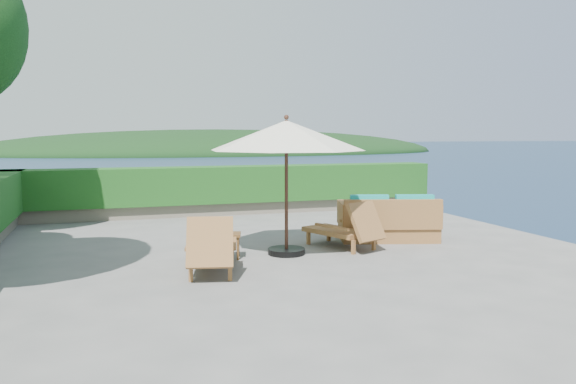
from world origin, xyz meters
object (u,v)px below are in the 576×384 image
object	(u,v)px
patio_umbrella	(286,137)
lounge_right	(346,228)
side_table	(229,238)
lounge_left	(212,248)
wicker_loveseat	(389,222)

from	to	relation	value
patio_umbrella	lounge_right	world-z (taller)	patio_umbrella
side_table	patio_umbrella	bearing A→B (deg)	-0.53
lounge_left	lounge_right	size ratio (longest dim) A/B	1.02
lounge_right	side_table	world-z (taller)	lounge_right
patio_umbrella	side_table	world-z (taller)	patio_umbrella
side_table	lounge_left	bearing A→B (deg)	-115.67
lounge_left	wicker_loveseat	xyz separation A→B (m)	(4.09, 1.67, -0.03)
wicker_loveseat	side_table	bearing A→B (deg)	-154.17
lounge_left	wicker_loveseat	size ratio (longest dim) A/B	0.81
patio_umbrella	lounge_left	distance (m)	2.61
lounge_right	lounge_left	bearing A→B (deg)	179.24
lounge_left	side_table	size ratio (longest dim) A/B	3.52
patio_umbrella	side_table	distance (m)	2.14
side_table	lounge_right	bearing A→B (deg)	3.07
lounge_right	wicker_loveseat	distance (m)	1.31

